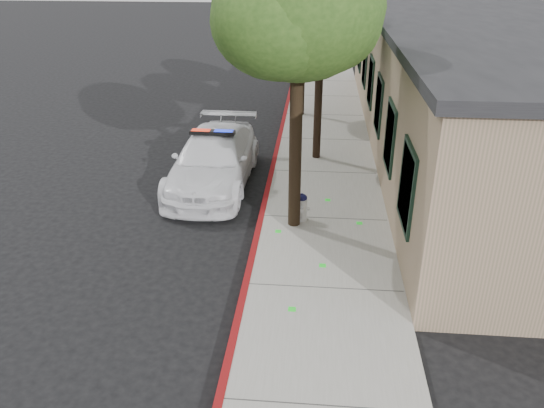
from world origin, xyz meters
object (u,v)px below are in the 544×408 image
at_px(street_tree_mid, 322,21).
at_px(street_tree_near, 299,14).
at_px(clapboard_building, 483,86).
at_px(street_tree_far, 305,12).
at_px(fire_hydrant, 302,207).
at_px(police_car, 214,160).

bearing_deg(street_tree_mid, street_tree_near, -96.00).
height_order(clapboard_building, street_tree_near, street_tree_near).
height_order(street_tree_near, street_tree_far, street_tree_near).
bearing_deg(street_tree_mid, clapboard_building, 18.30).
bearing_deg(street_tree_near, fire_hydrant, 55.80).
relative_size(fire_hydrant, street_tree_mid, 0.13).
relative_size(clapboard_building, street_tree_mid, 3.81).
height_order(clapboard_building, fire_hydrant, clapboard_building).
xyz_separation_m(clapboard_building, street_tree_near, (-5.79, -6.39, 2.86)).
bearing_deg(street_tree_mid, fire_hydrant, -94.22).
bearing_deg(street_tree_mid, street_tree_far, 97.78).
distance_m(clapboard_building, street_tree_far, 6.93).
relative_size(police_car, fire_hydrant, 7.45).
relative_size(police_car, street_tree_mid, 0.96).
bearing_deg(street_tree_far, fire_hydrant, -87.96).
xyz_separation_m(street_tree_near, street_tree_far, (-0.16, 9.38, -0.96)).
bearing_deg(street_tree_far, street_tree_mid, -82.22).
xyz_separation_m(street_tree_near, street_tree_mid, (0.49, 4.63, -0.70)).
bearing_deg(clapboard_building, police_car, -154.90).
distance_m(fire_hydrant, street_tree_far, 9.80).
distance_m(police_car, fire_hydrant, 3.47).
distance_m(clapboard_building, fire_hydrant, 8.49).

